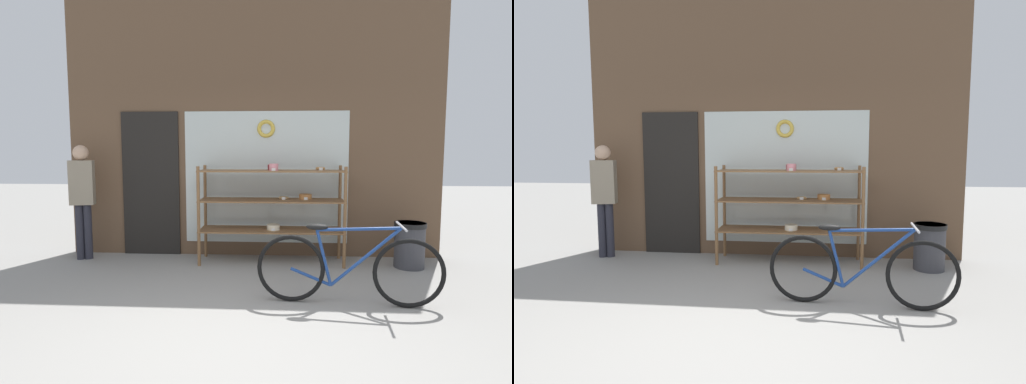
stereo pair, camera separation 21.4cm
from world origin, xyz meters
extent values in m
plane|color=gray|center=(0.00, 0.00, 0.00)|extent=(30.00, 30.00, 0.00)
cube|color=brown|center=(0.00, 2.64, 1.90)|extent=(5.40, 0.08, 3.79)
cube|color=silver|center=(0.20, 2.60, 1.15)|extent=(2.35, 0.02, 1.90)
cube|color=black|center=(-1.50, 2.59, 1.05)|extent=(0.84, 0.03, 2.10)
torus|color=gold|center=(0.20, 2.58, 1.85)|extent=(0.26, 0.06, 0.26)
cylinder|color=brown|center=(-0.67, 2.00, 0.67)|extent=(0.04, 0.04, 1.33)
cylinder|color=brown|center=(1.25, 2.00, 0.67)|extent=(0.04, 0.04, 1.33)
cylinder|color=brown|center=(-0.67, 2.48, 0.67)|extent=(0.04, 0.04, 1.33)
cylinder|color=brown|center=(1.25, 2.48, 0.67)|extent=(0.04, 0.04, 1.33)
cube|color=brown|center=(0.29, 2.24, 0.45)|extent=(1.96, 0.53, 0.02)
cube|color=brown|center=(0.29, 2.24, 0.86)|extent=(1.96, 0.53, 0.02)
cube|color=brown|center=(0.29, 2.24, 1.26)|extent=(1.96, 0.53, 0.02)
torus|color=#B27A42|center=(0.96, 2.37, 1.29)|extent=(0.13, 0.13, 0.04)
cube|color=white|center=(0.96, 2.29, 1.29)|extent=(0.05, 0.00, 0.04)
cylinder|color=maroon|center=(0.30, 2.37, 1.31)|extent=(0.14, 0.14, 0.07)
cube|color=white|center=(0.30, 2.30, 1.29)|extent=(0.05, 0.00, 0.04)
cylinder|color=pink|center=(0.32, 2.13, 1.32)|extent=(0.12, 0.12, 0.09)
cube|color=white|center=(0.32, 2.06, 1.29)|extent=(0.05, 0.00, 0.04)
cylinder|color=beige|center=(0.32, 2.21, 0.50)|extent=(0.18, 0.18, 0.07)
cube|color=white|center=(0.32, 2.11, 0.48)|extent=(0.05, 0.00, 0.04)
torus|color=tan|center=(0.45, 2.33, 0.89)|extent=(0.15, 0.15, 0.03)
cube|color=white|center=(0.45, 2.25, 0.89)|extent=(0.05, 0.00, 0.04)
cylinder|color=#C67F42|center=(0.75, 2.34, 0.91)|extent=(0.17, 0.17, 0.07)
cube|color=white|center=(0.75, 2.24, 0.89)|extent=(0.05, 0.00, 0.04)
torus|color=black|center=(0.52, 0.80, 0.34)|extent=(0.69, 0.11, 0.69)
torus|color=black|center=(1.66, 0.69, 0.34)|extent=(0.69, 0.11, 0.69)
cylinder|color=navy|center=(1.25, 0.73, 0.49)|extent=(0.68, 0.09, 0.62)
cylinder|color=navy|center=(1.18, 0.74, 0.77)|extent=(0.80, 0.10, 0.07)
cylinder|color=navy|center=(0.85, 0.77, 0.47)|extent=(0.18, 0.05, 0.57)
cylinder|color=navy|center=(0.72, 0.78, 0.27)|extent=(0.41, 0.07, 0.18)
ellipsoid|color=black|center=(0.78, 0.77, 0.78)|extent=(0.23, 0.11, 0.06)
cylinder|color=#B2B2B7|center=(1.58, 0.70, 0.81)|extent=(0.07, 0.46, 0.02)
cylinder|color=#282833|center=(-2.42, 2.23, 0.39)|extent=(0.11, 0.11, 0.78)
cylinder|color=#282833|center=(-2.32, 2.25, 0.39)|extent=(0.11, 0.11, 0.78)
cube|color=gray|center=(-2.37, 2.24, 1.09)|extent=(0.35, 0.25, 0.62)
sphere|color=tan|center=(-2.37, 2.24, 1.51)|extent=(0.21, 0.21, 0.21)
cylinder|color=#38383D|center=(2.11, 2.10, 0.30)|extent=(0.39, 0.39, 0.60)
cylinder|color=black|center=(2.11, 2.10, 0.57)|extent=(0.41, 0.41, 0.06)
camera|label=1|loc=(0.41, -3.17, 1.52)|focal=28.00mm
camera|label=2|loc=(0.62, -3.15, 1.52)|focal=28.00mm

